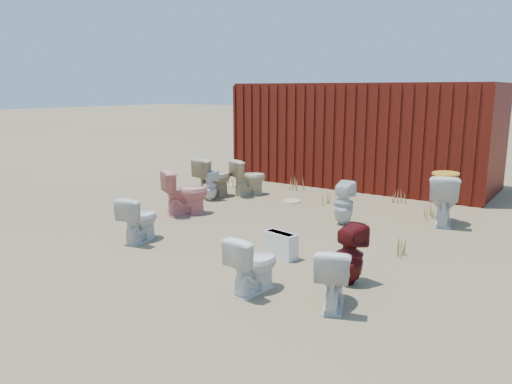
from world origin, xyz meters
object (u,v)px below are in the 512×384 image
Objects in this scene: toilet_front_a at (139,219)px; toilet_front_pink at (186,192)px; shipping_container at (364,134)px; toilet_back_a at (210,185)px; toilet_front_c at (253,264)px; loose_tank at (280,245)px; toilet_back_yellowlid at (444,199)px; toilet_front_e at (333,276)px; toilet_front_maroon at (350,255)px; toilet_back_beige_right at (249,177)px; toilet_back_beige_left at (214,177)px; toilet_back_e at (343,203)px.

toilet_front_a is 0.84× the size of toilet_front_pink.
shipping_container is 9.45× the size of toilet_back_a.
toilet_front_c is 1.34× the size of loose_tank.
shipping_container is 6.96× the size of toilet_back_yellowlid.
toilet_front_e is at bearing 150.91° from toilet_back_a.
shipping_container reaches higher than toilet_front_c.
toilet_back_yellowlid is at bearing -77.04° from toilet_front_maroon.
toilet_front_e is 1.66m from loose_tank.
toilet_back_beige_right is (-3.89, 3.44, 0.03)m from toilet_front_maroon.
shipping_container is 3.94m from toilet_back_yellowlid.
toilet_front_c is 0.85× the size of toilet_back_beige_right.
toilet_front_c is 1.15m from toilet_front_maroon.
toilet_back_beige_right reaches higher than toilet_front_a.
toilet_front_a is (-0.87, -6.45, -0.85)m from shipping_container.
toilet_front_c is (3.06, -2.23, -0.08)m from toilet_front_pink.
toilet_back_yellowlid is at bearing -162.78° from toilet_back_beige_left.
toilet_back_e is 2.06m from loose_tank.
toilet_front_maroon is at bearing -101.21° from toilet_front_e.
toilet_back_e is at bearing -130.11° from toilet_front_pink.
toilet_back_beige_left is at bearing -59.02° from toilet_front_e.
toilet_front_maroon is 2.68m from toilet_back_e.
toilet_front_a is at bearing 119.46° from toilet_back_beige_left.
toilet_back_beige_left reaches higher than loose_tank.
toilet_front_pink is 2.04m from toilet_back_beige_right.
toilet_back_beige_right is at bearing 142.59° from loose_tank.
toilet_back_a is 1.27× the size of loose_tank.
toilet_back_a is 0.85× the size of toilet_back_e.
toilet_front_pink is 1.16× the size of toilet_front_maroon.
toilet_front_e is 1.05× the size of toilet_back_a.
toilet_back_beige_right is (-0.03, 2.04, -0.03)m from toilet_front_pink.
loose_tank is at bearing 152.48° from toilet_back_beige_left.
toilet_back_beige_left is at bearing -40.59° from toilet_front_pink.
toilet_back_a is 4.53m from toilet_back_yellowlid.
shipping_container is 6.09m from loose_tank.
toilet_back_yellowlid is (0.20, 3.40, 0.07)m from toilet_front_maroon.
toilet_back_yellowlid reaches higher than toilet_front_maroon.
toilet_front_e is 5.74m from toilet_back_beige_right.
toilet_front_maroon is (3.86, -1.40, -0.06)m from toilet_front_pink.
toilet_back_beige_left is at bearing 153.50° from loose_tank.
toilet_back_yellowlid is at bearing -112.21° from toilet_front_e.
toilet_back_e is at bearing -47.40° from toilet_front_maroon.
toilet_back_beige_left is 3.23m from toilet_back_e.
toilet_front_c is 0.93× the size of toilet_front_maroon.
toilet_back_e is (3.20, -0.43, -0.06)m from toilet_back_beige_left.
toilet_back_e reaches higher than loose_tank.
toilet_back_a is at bearing -37.11° from toilet_front_c.
toilet_front_c is 0.78× the size of toilet_back_beige_left.
loose_tank is (3.21, -2.48, -0.25)m from toilet_back_beige_left.
toilet_back_e is (-1.39, -1.00, -0.06)m from toilet_back_yellowlid.
toilet_back_beige_right reaches higher than toilet_back_a.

